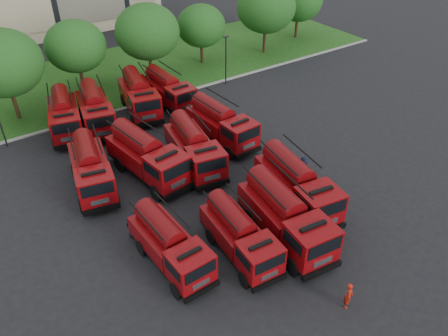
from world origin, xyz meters
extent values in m
plane|color=black|center=(0.00, 0.00, 0.00)|extent=(140.00, 140.00, 0.00)
cube|color=#134612|center=(0.00, 26.00, 0.06)|extent=(70.00, 16.00, 0.12)
cube|color=gray|center=(0.00, 17.90, 0.07)|extent=(70.00, 0.30, 0.14)
cylinder|color=#382314|center=(-8.00, 21.50, 1.40)|extent=(0.36, 0.36, 2.80)
ellipsoid|color=#144012|center=(-8.00, 21.50, 5.36)|extent=(6.72, 6.72, 5.71)
cylinder|color=#382314|center=(-1.00, 24.00, 1.22)|extent=(0.36, 0.36, 2.45)
ellipsoid|color=#144012|center=(-1.00, 24.00, 4.69)|extent=(5.88, 5.88, 5.00)
cylinder|color=#382314|center=(6.00, 22.50, 1.36)|extent=(0.36, 0.36, 2.73)
ellipsoid|color=#144012|center=(6.00, 22.50, 5.23)|extent=(6.55, 6.55, 5.57)
cylinder|color=#382314|center=(13.00, 23.50, 1.14)|extent=(0.36, 0.36, 2.27)
ellipsoid|color=#144012|center=(13.00, 23.50, 4.36)|extent=(5.46, 5.46, 4.64)
cylinder|color=#382314|center=(21.00, 22.00, 1.43)|extent=(0.36, 0.36, 2.87)
ellipsoid|color=#144012|center=(21.00, 22.00, 5.49)|extent=(6.89, 6.89, 5.85)
cylinder|color=#382314|center=(28.00, 24.00, 1.26)|extent=(0.36, 0.36, 2.52)
ellipsoid|color=#144012|center=(28.00, 24.00, 4.82)|extent=(6.05, 6.05, 5.14)
cylinder|color=black|center=(12.00, 17.20, 2.50)|extent=(0.14, 0.14, 5.00)
cube|color=black|center=(12.00, 17.20, 5.05)|extent=(0.60, 0.25, 0.12)
cube|color=black|center=(-4.95, -1.73, 0.59)|extent=(2.33, 6.40, 0.27)
cube|color=black|center=(-4.83, -4.94, 0.54)|extent=(2.27, 0.31, 0.32)
cube|color=#780205|center=(-4.87, -3.90, 1.60)|extent=(2.29, 2.07, 1.76)
cube|color=black|center=(-4.83, -4.91, 2.01)|extent=(1.90, 0.12, 0.77)
cube|color=#780205|center=(-4.99, -0.74, 1.31)|extent=(2.38, 4.24, 1.17)
cylinder|color=#5B0508|center=(-4.99, -0.74, 2.27)|extent=(1.50, 3.85, 1.36)
cylinder|color=black|center=(-5.90, -4.12, 0.50)|extent=(0.36, 1.01, 0.99)
cylinder|color=black|center=(-3.82, -4.04, 0.50)|extent=(0.36, 1.01, 0.99)
cylinder|color=black|center=(-6.06, -0.15, 0.50)|extent=(0.36, 1.01, 0.99)
cylinder|color=black|center=(-3.98, -0.07, 0.50)|extent=(0.36, 1.01, 0.99)
cube|color=black|center=(-1.22, -3.36, 0.58)|extent=(2.58, 6.41, 0.27)
cube|color=black|center=(-1.48, -6.53, 0.54)|extent=(2.25, 0.41, 0.31)
cube|color=#780205|center=(-1.40, -5.50, 1.59)|extent=(2.35, 2.14, 1.74)
cube|color=black|center=(-1.48, -6.50, 1.99)|extent=(1.87, 0.20, 0.76)
cube|color=#780205|center=(-1.13, -2.38, 1.30)|extent=(2.53, 4.28, 1.16)
cylinder|color=#5B0508|center=(-1.13, -2.38, 2.25)|extent=(1.65, 3.85, 1.34)
cylinder|color=black|center=(-2.44, -5.59, 0.49)|extent=(0.39, 1.01, 0.98)
cylinder|color=black|center=(-0.39, -5.77, 0.49)|extent=(0.39, 1.01, 0.98)
cylinder|color=black|center=(-2.10, -1.67, 0.49)|extent=(0.39, 1.01, 0.98)
cylinder|color=black|center=(-0.06, -1.85, 0.49)|extent=(0.39, 1.01, 0.98)
cube|color=black|center=(1.87, -3.84, 0.69)|extent=(3.28, 7.64, 0.32)
cube|color=black|center=(1.43, -7.57, 0.63)|extent=(2.66, 0.57, 0.37)
cube|color=#780205|center=(1.57, -6.36, 1.88)|extent=(2.85, 2.61, 2.06)
cube|color=black|center=(1.43, -7.53, 2.35)|extent=(2.21, 0.31, 0.90)
cube|color=#780205|center=(2.00, -2.68, 1.53)|extent=(3.14, 5.13, 1.38)
cylinder|color=#5B0508|center=(2.00, -2.68, 2.66)|extent=(2.09, 4.60, 1.59)
cylinder|color=black|center=(0.34, -6.43, 0.58)|extent=(0.50, 1.20, 1.16)
cylinder|color=black|center=(2.76, -6.71, 0.58)|extent=(0.50, 1.20, 1.16)
cylinder|color=black|center=(0.88, -1.80, 0.58)|extent=(0.50, 1.20, 1.16)
cylinder|color=black|center=(3.30, -2.09, 0.58)|extent=(0.50, 1.20, 1.16)
cube|color=black|center=(4.63, -1.81, 0.68)|extent=(3.48, 7.56, 0.31)
cube|color=black|center=(4.07, -5.45, 0.62)|extent=(2.61, 0.66, 0.36)
cube|color=#780205|center=(4.25, -4.27, 1.84)|extent=(2.87, 2.65, 2.03)
cube|color=black|center=(4.07, -5.42, 2.31)|extent=(2.16, 0.39, 0.88)
cube|color=#780205|center=(4.81, -0.68, 1.51)|extent=(3.25, 5.11, 1.35)
cylinder|color=#5B0508|center=(4.81, -0.68, 2.61)|extent=(2.21, 4.55, 1.56)
cylinder|color=black|center=(3.04, -4.29, 0.57)|extent=(0.54, 1.19, 1.14)
cylinder|color=black|center=(5.40, -4.66, 0.57)|extent=(0.54, 1.19, 1.14)
cylinder|color=black|center=(3.74, 0.22, 0.57)|extent=(0.54, 1.19, 1.14)
cylinder|color=black|center=(6.10, -0.14, 0.57)|extent=(0.54, 1.19, 1.14)
cube|color=black|center=(-6.02, 7.86, 0.64)|extent=(3.65, 7.22, 0.30)
cube|color=black|center=(-6.75, 4.44, 0.59)|extent=(2.46, 0.75, 0.34)
cube|color=#780205|center=(-6.51, 5.55, 1.75)|extent=(2.81, 2.62, 1.92)
cube|color=black|center=(-6.74, 4.47, 2.19)|extent=(2.03, 0.48, 0.84)
cube|color=#780205|center=(-5.79, 8.92, 1.43)|extent=(3.30, 4.93, 1.28)
cylinder|color=#5B0508|center=(-5.79, 8.92, 2.48)|extent=(2.31, 4.35, 1.48)
cylinder|color=black|center=(-7.66, 5.59, 0.54)|extent=(0.56, 1.13, 1.08)
cylinder|color=black|center=(-5.45, 5.12, 0.54)|extent=(0.56, 1.13, 1.08)
cylinder|color=black|center=(-6.76, 9.83, 0.54)|extent=(0.56, 1.13, 1.08)
cylinder|color=black|center=(-4.54, 9.36, 0.54)|extent=(0.56, 1.13, 1.08)
cube|color=black|center=(-2.12, 6.90, 0.70)|extent=(3.49, 7.77, 0.32)
cube|color=black|center=(-1.59, 3.13, 0.64)|extent=(2.69, 0.64, 0.37)
cube|color=#780205|center=(-1.76, 4.35, 1.90)|extent=(2.93, 2.70, 2.09)
cube|color=black|center=(-1.59, 3.17, 2.38)|extent=(2.23, 0.37, 0.91)
cube|color=#780205|center=(-2.29, 8.06, 1.55)|extent=(3.29, 5.24, 1.39)
cylinder|color=#5B0508|center=(-2.29, 8.06, 2.69)|extent=(2.22, 4.68, 1.61)
cylinder|color=black|center=(-2.95, 3.97, 0.59)|extent=(0.54, 1.22, 1.18)
cylinder|color=black|center=(-0.51, 4.31, 0.59)|extent=(0.54, 1.22, 1.18)
cylinder|color=black|center=(-3.61, 8.63, 0.59)|extent=(0.54, 1.22, 1.18)
cylinder|color=black|center=(-1.17, 8.98, 0.59)|extent=(0.54, 1.22, 1.18)
cube|color=black|center=(1.37, 6.06, 0.66)|extent=(3.56, 7.44, 0.31)
cube|color=black|center=(0.74, 2.49, 0.61)|extent=(2.55, 0.70, 0.36)
cube|color=#780205|center=(0.95, 3.65, 1.81)|extent=(2.85, 2.64, 1.99)
cube|color=black|center=(0.75, 2.52, 2.27)|extent=(2.12, 0.42, 0.87)
cube|color=#780205|center=(1.57, 7.16, 1.48)|extent=(3.28, 5.05, 1.33)
cylinder|color=#5B0508|center=(1.57, 7.16, 2.56)|extent=(2.25, 4.48, 1.53)
cylinder|color=black|center=(-0.24, 3.65, 0.56)|extent=(0.55, 1.17, 1.12)
cylinder|color=black|center=(2.07, 3.24, 0.56)|extent=(0.55, 1.17, 1.12)
cylinder|color=black|center=(0.54, 8.07, 0.56)|extent=(0.55, 1.17, 1.12)
cylinder|color=black|center=(2.85, 7.66, 0.56)|extent=(0.55, 1.17, 1.12)
cube|color=black|center=(5.16, 7.94, 0.65)|extent=(2.70, 7.15, 0.30)
cube|color=black|center=(5.35, 4.38, 0.60)|extent=(2.52, 0.39, 0.35)
cube|color=#780205|center=(5.29, 5.54, 1.78)|extent=(2.58, 2.34, 1.96)
cube|color=black|center=(5.35, 4.41, 2.24)|extent=(2.11, 0.17, 0.85)
cube|color=#780205|center=(5.09, 9.05, 1.46)|extent=(2.72, 4.75, 1.31)
cylinder|color=#5B0508|center=(5.09, 9.05, 2.52)|extent=(1.74, 4.30, 1.51)
cylinder|color=black|center=(4.15, 5.27, 0.55)|extent=(0.41, 1.12, 1.10)
cylinder|color=black|center=(6.45, 5.40, 0.55)|extent=(0.41, 1.12, 1.10)
cylinder|color=black|center=(3.90, 9.68, 0.55)|extent=(0.41, 1.12, 1.10)
cylinder|color=black|center=(6.21, 9.81, 0.55)|extent=(0.41, 1.12, 1.10)
cube|color=black|center=(-5.07, 16.78, 0.64)|extent=(3.83, 7.27, 0.30)
cube|color=black|center=(-5.89, 13.36, 0.59)|extent=(2.46, 0.82, 0.35)
cube|color=#780205|center=(-5.63, 14.47, 1.76)|extent=(2.87, 2.68, 1.93)
cube|color=black|center=(-5.89, 13.39, 2.20)|extent=(2.03, 0.53, 0.84)
cube|color=#780205|center=(-4.82, 17.84, 1.44)|extent=(3.42, 5.00, 1.29)
cylinder|color=#5B0508|center=(-4.82, 17.84, 2.49)|extent=(2.42, 4.39, 1.49)
cylinder|color=black|center=(-6.78, 14.54, 0.54)|extent=(0.59, 1.14, 1.09)
cylinder|color=black|center=(-4.57, 14.01, 0.54)|extent=(0.59, 1.14, 1.09)
cylinder|color=black|center=(-5.76, 18.78, 0.54)|extent=(0.59, 1.14, 1.09)
cylinder|color=black|center=(-3.55, 18.25, 0.54)|extent=(0.59, 1.14, 1.09)
cube|color=black|center=(-2.55, 16.12, 0.66)|extent=(3.80, 7.47, 0.31)
cube|color=black|center=(-3.31, 12.58, 0.61)|extent=(2.54, 0.79, 0.36)
cube|color=#780205|center=(-3.06, 13.73, 1.81)|extent=(2.92, 2.72, 1.99)
cube|color=black|center=(-3.31, 12.61, 2.27)|extent=(2.10, 0.50, 0.87)
cube|color=#780205|center=(-2.31, 17.21, 1.48)|extent=(3.43, 5.11, 1.33)
cylinder|color=#5B0508|center=(-2.31, 17.21, 2.56)|extent=(2.40, 4.51, 1.53)
cylinder|color=black|center=(-4.25, 13.78, 0.56)|extent=(0.59, 1.17, 1.12)
cylinder|color=black|center=(-1.96, 13.28, 0.56)|extent=(0.59, 1.17, 1.12)
cylinder|color=black|center=(-3.30, 18.16, 0.56)|extent=(0.59, 1.17, 1.12)
cylinder|color=black|center=(-1.01, 17.66, 0.56)|extent=(0.59, 1.17, 1.12)
cube|color=black|center=(1.81, 16.55, 0.67)|extent=(3.88, 7.61, 0.31)
cube|color=black|center=(1.03, 12.95, 0.62)|extent=(2.59, 0.81, 0.36)
cube|color=#780205|center=(1.28, 14.12, 1.84)|extent=(2.97, 2.77, 2.02)
cube|color=black|center=(1.04, 12.98, 2.31)|extent=(2.14, 0.51, 0.88)
cube|color=#780205|center=(2.06, 17.67, 1.51)|extent=(3.50, 5.21, 1.35)
cylinder|color=#5B0508|center=(2.06, 17.67, 2.61)|extent=(2.45, 4.59, 1.56)
cylinder|color=black|center=(0.07, 14.17, 0.57)|extent=(0.60, 1.19, 1.14)
cylinder|color=black|center=(2.41, 13.66, 0.57)|extent=(0.60, 1.19, 1.14)
cylinder|color=black|center=(1.05, 18.63, 0.57)|extent=(0.60, 1.19, 1.14)
cylinder|color=black|center=(3.38, 18.12, 0.57)|extent=(0.60, 1.19, 1.14)
cube|color=black|center=(4.71, 16.23, 0.63)|extent=(2.39, 6.84, 0.29)
cube|color=black|center=(4.79, 12.79, 0.58)|extent=(2.43, 0.30, 0.34)
cube|color=#780205|center=(4.76, 13.91, 1.72)|extent=(2.43, 2.19, 1.89)
cube|color=black|center=(4.79, 12.82, 2.16)|extent=(2.04, 0.10, 0.82)
cube|color=#780205|center=(4.68, 17.30, 1.41)|extent=(2.48, 4.52, 1.26)
cylinder|color=#5B0508|center=(4.68, 17.30, 2.44)|extent=(1.55, 4.11, 1.45)
cylinder|color=black|center=(3.65, 13.69, 0.53)|extent=(0.37, 1.07, 1.07)
cylinder|color=black|center=(5.88, 13.74, 0.53)|extent=(0.37, 1.07, 1.07)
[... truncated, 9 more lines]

